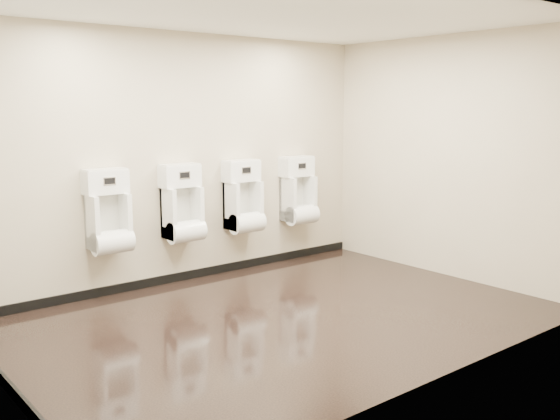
# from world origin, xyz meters

# --- Properties ---
(ground) EXTENTS (5.00, 3.50, 0.00)m
(ground) POSITION_xyz_m (0.00, 0.00, 0.00)
(ground) COLOR black
(ground) RESTS_ON ground
(ceiling) EXTENTS (5.00, 3.50, 0.00)m
(ceiling) POSITION_xyz_m (0.00, 0.00, 2.80)
(ceiling) COLOR silver
(back_wall) EXTENTS (5.00, 0.02, 2.80)m
(back_wall) POSITION_xyz_m (0.00, 1.75, 1.40)
(back_wall) COLOR #B8AA8E
(back_wall) RESTS_ON ground
(front_wall) EXTENTS (5.00, 0.02, 2.80)m
(front_wall) POSITION_xyz_m (0.00, -1.75, 1.40)
(front_wall) COLOR #B8AA8E
(front_wall) RESTS_ON ground
(right_wall) EXTENTS (0.02, 3.50, 2.80)m
(right_wall) POSITION_xyz_m (2.50, 0.00, 1.40)
(right_wall) COLOR #B8AA8E
(right_wall) RESTS_ON ground
(skirting_back) EXTENTS (5.00, 0.02, 0.10)m
(skirting_back) POSITION_xyz_m (0.00, 1.74, 0.05)
(skirting_back) COLOR black
(skirting_back) RESTS_ON ground
(skirting_left) EXTENTS (0.02, 3.50, 0.10)m
(skirting_left) POSITION_xyz_m (-2.49, 0.00, 0.05)
(skirting_left) COLOR black
(skirting_left) RESTS_ON ground
(urinal_0) EXTENTS (0.45, 0.34, 0.85)m
(urinal_0) POSITION_xyz_m (-1.00, 1.60, 0.86)
(urinal_0) COLOR silver
(urinal_0) RESTS_ON back_wall
(urinal_1) EXTENTS (0.45, 0.34, 0.85)m
(urinal_1) POSITION_xyz_m (-0.13, 1.60, 0.86)
(urinal_1) COLOR silver
(urinal_1) RESTS_ON back_wall
(urinal_2) EXTENTS (0.45, 0.34, 0.85)m
(urinal_2) POSITION_xyz_m (0.70, 1.60, 0.86)
(urinal_2) COLOR silver
(urinal_2) RESTS_ON back_wall
(urinal_3) EXTENTS (0.45, 0.34, 0.85)m
(urinal_3) POSITION_xyz_m (1.57, 1.60, 0.86)
(urinal_3) COLOR silver
(urinal_3) RESTS_ON back_wall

